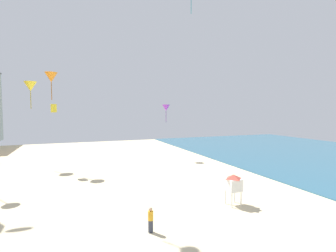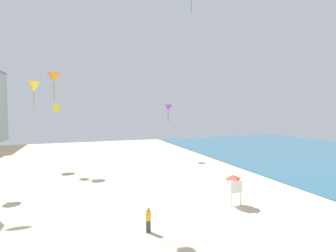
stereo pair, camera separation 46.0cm
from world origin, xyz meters
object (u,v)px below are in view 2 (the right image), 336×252
kite_yellow_box (56,108)px  kite_orange_delta (54,78)px  kite_purple_delta (168,108)px  kite_yellow_delta (33,87)px  lifeguard_stand (233,183)px  kite_flyer (148,218)px

kite_yellow_box → kite_orange_delta: size_ratio=0.29×
kite_yellow_box → kite_orange_delta: (-0.31, 1.66, 4.03)m
kite_purple_delta → kite_yellow_delta: kite_yellow_delta is taller
kite_purple_delta → kite_orange_delta: bearing=-172.5°
lifeguard_stand → kite_purple_delta: kite_purple_delta is taller
lifeguard_stand → kite_flyer: bearing=-146.6°
kite_flyer → kite_purple_delta: kite_purple_delta is taller
kite_flyer → kite_purple_delta: 26.44m
kite_flyer → kite_orange_delta: bearing=-111.7°
kite_flyer → kite_purple_delta: bearing=-152.7°
lifeguard_stand → kite_yellow_delta: bearing=145.9°
lifeguard_stand → kite_yellow_delta: size_ratio=0.66×
kite_flyer → kite_purple_delta: (9.81, 23.41, 7.39)m
lifeguard_stand → kite_yellow_box: bearing=148.0°
kite_yellow_delta → kite_orange_delta: (2.96, -3.91, 0.93)m
kite_yellow_delta → kite_flyer: bearing=-68.4°
kite_purple_delta → kite_orange_delta: (-16.79, -2.21, 3.85)m
kite_flyer → kite_yellow_delta: kite_yellow_delta is taller
kite_flyer → kite_orange_delta: 24.99m
lifeguard_stand → kite_purple_delta: size_ratio=0.89×
kite_yellow_box → kite_orange_delta: kite_orange_delta is taller
kite_purple_delta → kite_yellow_delta: 20.03m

